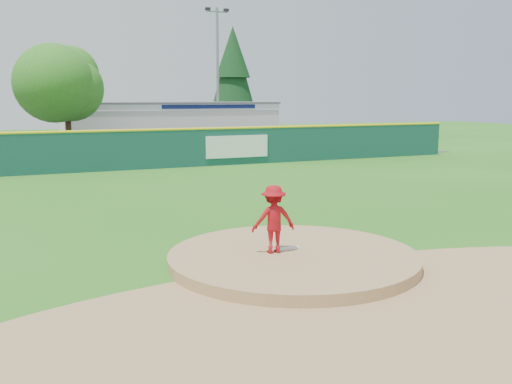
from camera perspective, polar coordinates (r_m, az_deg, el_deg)
name	(u,v)px	position (r m, az deg, el deg)	size (l,w,h in m)	color
ground	(293,264)	(12.68, 3.72, -7.16)	(120.00, 120.00, 0.00)	#286B19
pitchers_mound	(293,264)	(12.68, 3.72, -7.16)	(5.50, 5.50, 0.50)	#9E774C
pitching_rubber	(287,248)	(12.86, 3.10, -5.66)	(0.60, 0.15, 0.04)	white
infield_dirt_arc	(374,309)	(10.26, 11.69, -11.36)	(15.40, 15.40, 0.01)	#9E774C
parking_lot	(99,154)	(38.34, -15.45, 3.66)	(44.00, 16.00, 0.02)	#38383A
pitcher	(273,219)	(12.44, 1.76, -2.73)	(0.96, 0.55, 1.49)	#A40E15
van	(171,149)	(33.16, -8.48, 4.27)	(2.29, 4.97, 1.38)	silver
pool_building_grp	(168,124)	(44.35, -8.82, 6.76)	(15.20, 8.20, 3.31)	silver
fence_banners	(60,153)	(28.89, -19.01, 3.70)	(21.94, 0.04, 1.20)	#5F150D
outfield_fence	(126,149)	(29.41, -12.85, 4.24)	(40.00, 0.14, 2.07)	#15443E
deciduous_tree	(66,82)	(35.95, -18.48, 10.42)	(5.60, 5.60, 7.36)	#382314
conifer_tree	(233,75)	(50.38, -2.31, 11.58)	(4.40, 4.40, 9.50)	#382314
light_pole_right	(218,71)	(42.42, -3.86, 11.98)	(1.75, 0.25, 10.00)	gray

